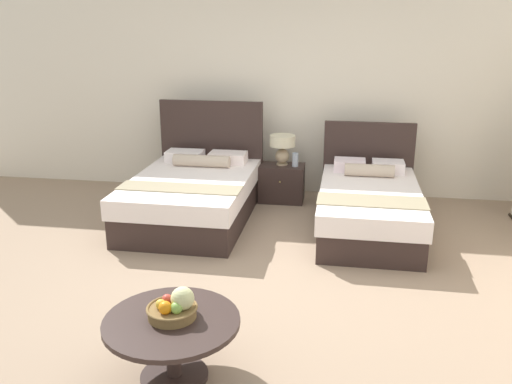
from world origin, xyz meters
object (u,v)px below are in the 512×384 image
at_px(vase, 295,160).
at_px(nightstand, 282,183).
at_px(table_lamp, 282,146).
at_px(fruit_bowl, 174,307).
at_px(bed_near_window, 194,194).
at_px(bed_near_corner, 369,205).
at_px(coffee_table, 172,332).

bearing_deg(vase, nightstand, 167.32).
relative_size(table_lamp, fruit_bowl, 1.16).
bearing_deg(table_lamp, bed_near_window, -137.86).
bearing_deg(bed_near_corner, bed_near_window, 179.83).
xyz_separation_m(nightstand, coffee_table, (-0.28, -3.88, 0.10)).
distance_m(vase, coffee_table, 3.87).
height_order(bed_near_corner, nightstand, bed_near_corner).
height_order(bed_near_window, coffee_table, bed_near_window).
bearing_deg(coffee_table, nightstand, 85.88).
height_order(bed_near_window, nightstand, bed_near_window).
relative_size(coffee_table, fruit_bowl, 2.66).
height_order(bed_near_corner, coffee_table, bed_near_corner).
xyz_separation_m(nightstand, table_lamp, (0.00, 0.02, 0.51)).
distance_m(bed_near_corner, coffee_table, 3.32).
xyz_separation_m(bed_near_window, bed_near_corner, (2.08, -0.01, -0.02)).
height_order(vase, fruit_bowl, vase).
bearing_deg(table_lamp, coffee_table, -94.10).
bearing_deg(nightstand, vase, -12.68).
bearing_deg(bed_near_window, vase, 35.48).
distance_m(bed_near_window, bed_near_corner, 2.08).
relative_size(nightstand, table_lamp, 1.50).
height_order(nightstand, table_lamp, table_lamp).
distance_m(bed_near_corner, fruit_bowl, 3.29).
bearing_deg(table_lamp, fruit_bowl, -93.93).
distance_m(nightstand, vase, 0.38).
bearing_deg(nightstand, bed_near_corner, -37.93).
bearing_deg(fruit_bowl, table_lamp, 86.07).
relative_size(nightstand, coffee_table, 0.65).
distance_m(table_lamp, vase, 0.25).
relative_size(vase, fruit_bowl, 0.53).
xyz_separation_m(vase, fruit_bowl, (-0.44, -3.81, -0.07)).
bearing_deg(bed_near_corner, nightstand, 142.07).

